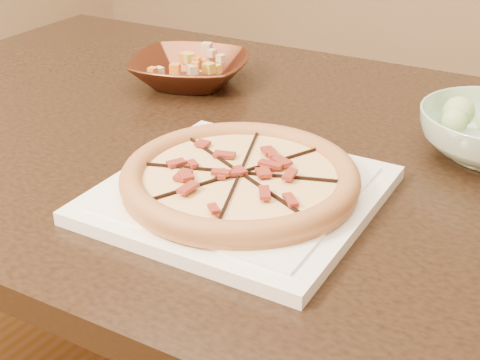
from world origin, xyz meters
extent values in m
cube|color=black|center=(0.13, 0.04, 0.73)|extent=(1.53, 1.04, 0.04)
cylinder|color=black|center=(-0.53, 0.43, 0.35)|extent=(0.07, 0.07, 0.71)
cube|color=white|center=(0.26, -0.14, 0.76)|extent=(0.35, 0.35, 0.02)
cube|color=white|center=(0.26, -0.14, 0.77)|extent=(0.30, 0.30, 0.00)
cylinder|color=#B37B44|center=(0.26, -0.14, 0.78)|extent=(0.31, 0.31, 0.01)
torus|color=#B37B44|center=(0.26, -0.14, 0.79)|extent=(0.31, 0.31, 0.03)
cylinder|color=#FFF4B1|center=(0.26, -0.14, 0.79)|extent=(0.25, 0.25, 0.01)
cube|color=black|center=(0.26, -0.14, 0.79)|extent=(0.12, 0.28, 0.01)
cube|color=black|center=(0.26, -0.14, 0.79)|extent=(0.28, 0.12, 0.01)
cube|color=black|center=(0.26, -0.14, 0.79)|extent=(0.28, 0.12, 0.01)
cube|color=black|center=(0.26, -0.14, 0.79)|extent=(0.12, 0.28, 0.01)
cube|color=#A72C25|center=(0.28, -0.13, 0.79)|extent=(0.03, 0.02, 0.00)
cube|color=#A72C25|center=(0.30, -0.11, 0.79)|extent=(0.03, 0.03, 0.00)
cube|color=#A72C25|center=(0.30, -0.07, 0.79)|extent=(0.02, 0.03, 0.00)
cube|color=#A72C25|center=(0.27, -0.11, 0.79)|extent=(0.02, 0.03, 0.00)
cube|color=#A72C25|center=(0.26, -0.08, 0.79)|extent=(0.01, 0.02, 0.00)
cube|color=#A72C25|center=(0.23, -0.06, 0.79)|extent=(0.02, 0.03, 0.00)
cube|color=#A72C25|center=(0.24, -0.11, 0.79)|extent=(0.03, 0.03, 0.00)
cube|color=#A72C25|center=(0.21, -0.10, 0.79)|extent=(0.03, 0.03, 0.00)
cube|color=#A72C25|center=(0.17, -0.11, 0.79)|extent=(0.03, 0.02, 0.00)
cube|color=#A72C25|center=(0.21, -0.14, 0.79)|extent=(0.02, 0.02, 0.00)
cube|color=#A72C25|center=(0.19, -0.16, 0.79)|extent=(0.03, 0.02, 0.00)
cube|color=#A72C25|center=(0.24, -0.15, 0.79)|extent=(0.03, 0.02, 0.00)
cube|color=#A72C25|center=(0.22, -0.18, 0.79)|extent=(0.03, 0.03, 0.00)
cube|color=#A72C25|center=(0.22, -0.22, 0.79)|extent=(0.02, 0.03, 0.00)
cube|color=#A72C25|center=(0.26, -0.18, 0.79)|extent=(0.02, 0.03, 0.00)
cube|color=#A72C25|center=(0.27, -0.20, 0.79)|extent=(0.02, 0.03, 0.00)
cube|color=#A72C25|center=(0.30, -0.22, 0.79)|extent=(0.02, 0.03, 0.00)
cube|color=#A72C25|center=(0.29, -0.17, 0.79)|extent=(0.03, 0.03, 0.00)
cube|color=#A72C25|center=(0.32, -0.18, 0.79)|extent=(0.03, 0.02, 0.00)
cube|color=#A72C25|center=(0.28, -0.14, 0.79)|extent=(0.03, 0.02, 0.00)
cube|color=#A72C25|center=(0.31, -0.14, 0.79)|extent=(0.03, 0.02, 0.00)
imported|color=brown|center=(-0.07, 0.19, 0.78)|extent=(0.28, 0.28, 0.05)
cube|color=#D0B087|center=(-0.07, 0.19, 0.82)|extent=(0.03, 0.03, 0.03)
cube|color=orange|center=(-0.05, 0.19, 0.82)|extent=(0.03, 0.03, 0.03)
cube|color=gold|center=(-0.04, 0.21, 0.82)|extent=(0.03, 0.03, 0.03)
cube|color=#D0B087|center=(-0.04, 0.22, 0.82)|extent=(0.03, 0.03, 0.03)
cube|color=orange|center=(-0.06, 0.19, 0.82)|extent=(0.03, 0.03, 0.03)
cube|color=gold|center=(-0.07, 0.21, 0.82)|extent=(0.03, 0.03, 0.03)
cube|color=#D0B087|center=(-0.08, 0.22, 0.82)|extent=(0.03, 0.03, 0.03)
cube|color=orange|center=(-0.07, 0.19, 0.82)|extent=(0.03, 0.03, 0.03)
cube|color=gold|center=(-0.08, 0.19, 0.82)|extent=(0.03, 0.03, 0.03)
cube|color=#D0B087|center=(-0.10, 0.19, 0.82)|extent=(0.03, 0.03, 0.03)
cube|color=orange|center=(-0.11, 0.17, 0.82)|extent=(0.03, 0.03, 0.03)
cube|color=gold|center=(-0.07, 0.18, 0.82)|extent=(0.03, 0.03, 0.03)
cube|color=#D0B087|center=(-0.08, 0.17, 0.82)|extent=(0.03, 0.03, 0.03)
cube|color=orange|center=(-0.07, 0.15, 0.82)|extent=(0.03, 0.03, 0.03)
cube|color=gold|center=(-0.07, 0.18, 0.82)|extent=(0.03, 0.03, 0.03)
cube|color=#D0B087|center=(-0.06, 0.17, 0.82)|extent=(0.03, 0.03, 0.03)
cube|color=orange|center=(-0.04, 0.17, 0.82)|extent=(0.03, 0.03, 0.03)
cube|color=gold|center=(-0.02, 0.17, 0.82)|extent=(0.03, 0.03, 0.03)
sphere|color=beige|center=(0.46, 0.16, 0.84)|extent=(0.04, 0.04, 0.04)
cube|color=orange|center=(0.47, 0.16, 0.83)|extent=(0.02, 0.02, 0.01)
camera|label=1|loc=(0.68, -0.78, 1.18)|focal=50.00mm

